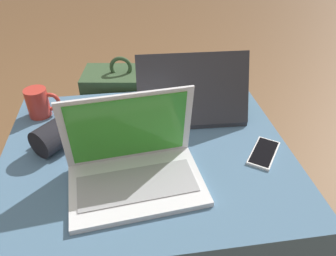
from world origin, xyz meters
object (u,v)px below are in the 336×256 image
at_px(cell_phone, 264,153).
at_px(wrist_brace, 62,131).
at_px(laptop_far, 190,102).
at_px(laptop_near, 134,165).
at_px(coffee_mug, 39,103).
at_px(backpack, 126,119).

xyz_separation_m(cell_phone, wrist_brace, (-0.61, 0.15, 0.04)).
bearing_deg(laptop_far, wrist_brace, 16.19).
relative_size(laptop_near, laptop_far, 1.00).
relative_size(laptop_near, coffee_mug, 3.27).
bearing_deg(laptop_near, wrist_brace, 131.50).
distance_m(laptop_near, backpack, 0.68).
xyz_separation_m(laptop_near, cell_phone, (0.40, 0.05, -0.05)).
bearing_deg(cell_phone, backpack, -18.04).
height_order(laptop_near, laptop_far, laptop_near).
bearing_deg(backpack, coffee_mug, 49.14).
distance_m(laptop_near, laptop_far, 0.37).
relative_size(laptop_near, backpack, 0.68).
bearing_deg(wrist_brace, backpack, 64.95).
bearing_deg(laptop_near, coffee_mug, 124.00).
bearing_deg(laptop_far, backpack, -51.55).
height_order(laptop_near, wrist_brace, laptop_near).
xyz_separation_m(wrist_brace, coffee_mug, (-0.10, 0.17, 0.01)).
bearing_deg(wrist_brace, laptop_near, -42.71).
height_order(cell_phone, coffee_mug, coffee_mug).
bearing_deg(coffee_mug, laptop_far, -7.67).
xyz_separation_m(laptop_far, backpack, (-0.23, 0.32, -0.27)).
bearing_deg(laptop_far, cell_phone, 128.20).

